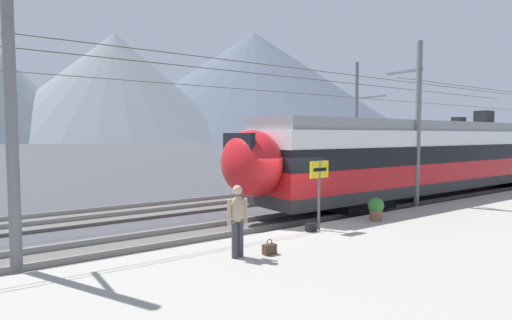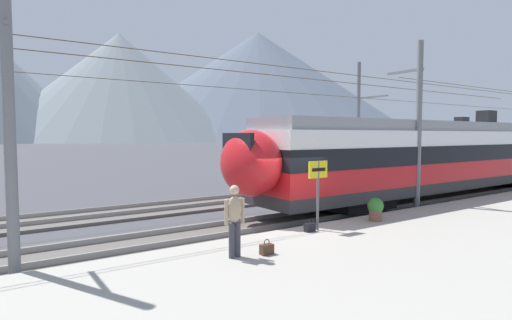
% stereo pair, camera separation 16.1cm
% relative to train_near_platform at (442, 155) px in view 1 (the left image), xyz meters
% --- Properties ---
extents(ground_plane, '(400.00, 400.00, 0.00)m').
position_rel_train_near_platform_xyz_m(ground_plane, '(-10.74, -1.02, -2.22)').
color(ground_plane, '#424247').
extents(platform_slab, '(120.00, 8.95, 0.39)m').
position_rel_train_near_platform_xyz_m(platform_slab, '(-10.74, -6.29, -2.03)').
color(platform_slab, '#A39E93').
rests_on(platform_slab, ground).
extents(track_near, '(120.00, 3.00, 0.28)m').
position_rel_train_near_platform_xyz_m(track_near, '(-10.74, -0.00, -2.15)').
color(track_near, '#5B5651').
rests_on(track_near, ground).
extents(track_far, '(120.00, 3.00, 0.28)m').
position_rel_train_near_platform_xyz_m(track_far, '(-10.74, 5.17, -2.15)').
color(track_far, '#5B5651').
rests_on(track_far, ground).
extents(train_near_platform, '(24.47, 2.92, 4.27)m').
position_rel_train_near_platform_xyz_m(train_near_platform, '(0.00, 0.00, 0.00)').
color(train_near_platform, '#2D2D30').
rests_on(train_near_platform, track_near).
extents(train_far_track, '(23.57, 3.02, 4.27)m').
position_rel_train_near_platform_xyz_m(train_far_track, '(6.99, 5.17, -0.00)').
color(train_far_track, '#2D2D30').
rests_on(train_far_track, track_far).
extents(catenary_mast_west, '(48.01, 1.70, 7.10)m').
position_rel_train_near_platform_xyz_m(catenary_mast_west, '(-18.44, -1.28, 1.51)').
color(catenary_mast_west, slate).
rests_on(catenary_mast_west, ground).
extents(catenary_mast_mid, '(48.01, 1.70, 7.02)m').
position_rel_train_near_platform_xyz_m(catenary_mast_mid, '(-4.19, -1.28, 1.51)').
color(catenary_mast_mid, slate).
rests_on(catenary_mast_mid, ground).
extents(catenary_mast_far_side, '(48.01, 2.47, 8.05)m').
position_rel_train_near_platform_xyz_m(catenary_mast_far_side, '(2.06, 7.17, 1.96)').
color(catenary_mast_far_side, slate).
rests_on(catenary_mast_far_side, ground).
extents(platform_sign, '(0.70, 0.08, 2.06)m').
position_rel_train_near_platform_xyz_m(platform_sign, '(-10.71, -2.49, -0.31)').
color(platform_sign, '#59595B').
rests_on(platform_sign, platform_slab).
extents(passenger_walking, '(0.53, 0.22, 1.69)m').
position_rel_train_near_platform_xyz_m(passenger_walking, '(-14.17, -3.41, -0.89)').
color(passenger_walking, '#383842').
rests_on(passenger_walking, platform_slab).
extents(handbag_beside_passenger, '(0.32, 0.18, 0.37)m').
position_rel_train_near_platform_xyz_m(handbag_beside_passenger, '(-13.42, -3.64, -1.70)').
color(handbag_beside_passenger, '#472D1E').
rests_on(handbag_beside_passenger, platform_slab).
extents(handbag_near_sign, '(0.32, 0.18, 0.38)m').
position_rel_train_near_platform_xyz_m(handbag_near_sign, '(-11.04, -2.50, -1.70)').
color(handbag_near_sign, black).
rests_on(handbag_near_sign, platform_slab).
extents(potted_plant_platform_edge, '(0.53, 0.53, 0.77)m').
position_rel_train_near_platform_xyz_m(potted_plant_platform_edge, '(-8.24, -2.60, -1.40)').
color(potted_plant_platform_edge, brown).
rests_on(potted_plant_platform_edge, platform_slab).
extents(mountain_central_peak, '(124.51, 124.51, 53.79)m').
position_rel_train_near_platform_xyz_m(mountain_central_peak, '(40.31, 197.05, 24.67)').
color(mountain_central_peak, slate).
rests_on(mountain_central_peak, ground).
extents(mountain_right_ridge, '(209.24, 209.24, 71.02)m').
position_rel_train_near_platform_xyz_m(mountain_right_ridge, '(136.36, 214.56, 33.29)').
color(mountain_right_ridge, '#515B6B').
rests_on(mountain_right_ridge, ground).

